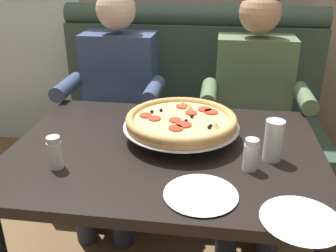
% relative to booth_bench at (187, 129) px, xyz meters
% --- Properties ---
extents(booth_bench, '(1.64, 0.78, 1.13)m').
position_rel_booth_bench_xyz_m(booth_bench, '(0.00, 0.00, 0.00)').
color(booth_bench, '#384C42').
rests_on(booth_bench, ground_plane).
extents(dining_table, '(1.17, 0.88, 0.74)m').
position_rel_booth_bench_xyz_m(dining_table, '(0.00, -0.91, 0.25)').
color(dining_table, black).
rests_on(dining_table, ground_plane).
extents(diner_left, '(0.54, 0.64, 1.27)m').
position_rel_booth_bench_xyz_m(diner_left, '(-0.37, -0.27, 0.31)').
color(diner_left, '#2D3342').
rests_on(diner_left, ground_plane).
extents(diner_right, '(0.54, 0.64, 1.27)m').
position_rel_booth_bench_xyz_m(diner_right, '(0.37, -0.27, 0.31)').
color(diner_right, '#2D3342').
rests_on(diner_right, ground_plane).
extents(pizza, '(0.45, 0.45, 0.11)m').
position_rel_booth_bench_xyz_m(pizza, '(0.05, -0.82, 0.41)').
color(pizza, silver).
rests_on(pizza, dining_table).
extents(shaker_oregano, '(0.05, 0.05, 0.11)m').
position_rel_booth_bench_xyz_m(shaker_oregano, '(0.31, -1.03, 0.39)').
color(shaker_oregano, white).
rests_on(shaker_oregano, dining_table).
extents(shaker_parmesan, '(0.05, 0.05, 0.11)m').
position_rel_booth_bench_xyz_m(shaker_parmesan, '(-0.35, -1.11, 0.39)').
color(shaker_parmesan, white).
rests_on(shaker_parmesan, dining_table).
extents(plate_near_left, '(0.23, 0.23, 0.02)m').
position_rel_booth_bench_xyz_m(plate_near_left, '(0.15, -1.20, 0.35)').
color(plate_near_left, white).
rests_on(plate_near_left, dining_table).
extents(plate_near_right, '(0.22, 0.22, 0.02)m').
position_rel_booth_bench_xyz_m(plate_near_right, '(0.43, -1.29, 0.35)').
color(plate_near_right, white).
rests_on(plate_near_right, dining_table).
extents(drinking_glass, '(0.07, 0.07, 0.15)m').
position_rel_booth_bench_xyz_m(drinking_glass, '(0.39, -0.94, 0.40)').
color(drinking_glass, silver).
rests_on(drinking_glass, dining_table).
extents(patio_chair, '(0.43, 0.43, 0.86)m').
position_rel_booth_bench_xyz_m(patio_chair, '(-1.46, 1.20, 0.13)').
color(patio_chair, black).
rests_on(patio_chair, ground_plane).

